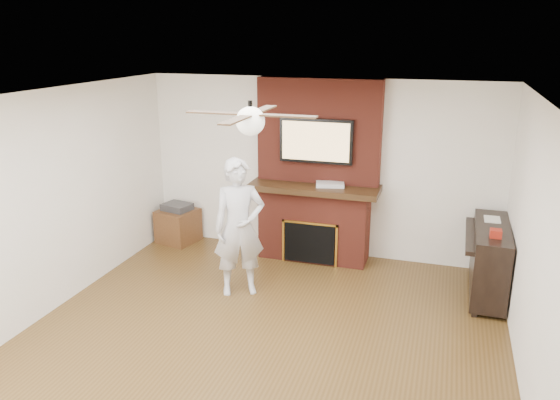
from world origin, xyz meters
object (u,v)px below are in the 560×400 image
(piano, at_px, (489,259))
(fireplace, at_px, (316,189))
(side_table, at_px, (178,224))
(person, at_px, (239,228))

(piano, bearing_deg, fireplace, 167.63)
(side_table, xyz_separation_m, piano, (4.42, -0.48, 0.19))
(piano, bearing_deg, side_table, 174.89)
(piano, bearing_deg, person, -162.79)
(fireplace, xyz_separation_m, piano, (2.29, -0.55, -0.52))
(fireplace, distance_m, piano, 2.41)
(fireplace, height_order, side_table, fireplace)
(side_table, relative_size, piano, 0.47)
(person, distance_m, piano, 3.03)
(fireplace, bearing_deg, piano, -13.48)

